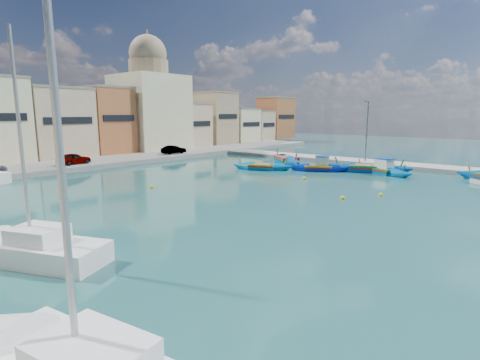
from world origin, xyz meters
TOP-DOWN VIEW (x-y plane):
  - ground at (0.00, 0.00)m, footprint 160.00×160.00m
  - east_quay at (18.00, 0.00)m, footprint 4.00×70.00m
  - north_quay at (0.00, 32.00)m, footprint 80.00×8.00m
  - north_townhouses at (6.68, 39.36)m, footprint 83.20×7.87m
  - church_block at (10.00, 40.00)m, footprint 10.00×10.00m
  - quay_street_lamp at (17.44, 6.00)m, footprint 1.18×0.16m
  - parked_cars at (-6.47, 30.50)m, footprint 27.61×1.93m
  - luzzu_turquoise_cabin at (11.80, 1.99)m, footprint 4.63×8.38m
  - luzzu_blue_cabin at (9.20, 8.07)m, footprint 4.90×7.41m
  - luzzu_cyan_mid at (13.07, 15.00)m, footprint 7.12×8.84m
  - luzzu_green at (5.84, 13.56)m, footprint 4.62×7.62m
  - luzzu_blue_south at (11.97, 3.46)m, footprint 5.08×9.87m
  - yacht_mid at (-23.26, 6.18)m, footprint 5.51×8.71m
  - mooring_buoys at (2.56, 6.19)m, footprint 26.44×18.90m

SIDE VIEW (x-z plane):
  - ground at x=0.00m, z-range 0.00..0.00m
  - mooring_buoys at x=2.56m, z-range -0.10..0.26m
  - east_quay at x=18.00m, z-range 0.00..0.50m
  - luzzu_green at x=5.84m, z-range -0.92..1.43m
  - luzzu_cyan_mid at x=13.07m, z-range -1.08..1.66m
  - luzzu_blue_south at x=11.97m, z-range -1.10..1.69m
  - north_quay at x=0.00m, z-range 0.00..0.60m
  - luzzu_blue_cabin at x=9.20m, z-range -0.99..1.63m
  - luzzu_turquoise_cabin at x=11.80m, z-range -1.01..1.65m
  - yacht_mid at x=-23.26m, z-range -4.95..5.79m
  - parked_cars at x=-6.47m, z-range 0.55..1.87m
  - quay_street_lamp at x=17.44m, z-range 0.34..8.34m
  - north_townhouses at x=6.68m, z-range -0.10..10.09m
  - church_block at x=10.00m, z-range -1.14..17.96m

